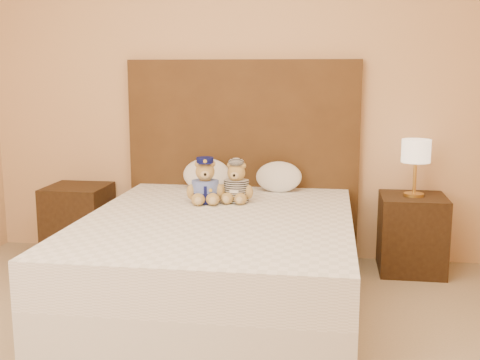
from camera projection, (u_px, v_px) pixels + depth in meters
The scene contains 9 objects.
bed at pixel (218, 260), 3.68m from camera, with size 1.60×2.00×0.55m.
headboard at pixel (242, 160), 4.58m from camera, with size 1.75×0.08×1.50m, color #513318.
nightstand_left at pixel (79, 221), 4.64m from camera, with size 0.45×0.45×0.55m, color #332110.
nightstand_right at pixel (412, 234), 4.27m from camera, with size 0.45×0.45×0.55m, color #332110.
lamp at pixel (416, 154), 4.17m from camera, with size 0.20×0.20×0.40m.
teddy_police at pixel (205, 180), 3.98m from camera, with size 0.26×0.25×0.30m, color #A98241, non-canonical shape.
teddy_prisoner at pixel (236, 182), 4.01m from camera, with size 0.24×0.23×0.27m, color #A98241, non-canonical shape.
pillow_left at pixel (206, 173), 4.45m from camera, with size 0.35×0.23×0.25m, color white.
pillow_right at pixel (279, 175), 4.37m from camera, with size 0.33×0.22×0.24m, color white.
Camera 1 is at (0.66, -2.27, 1.42)m, focal length 45.00 mm.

